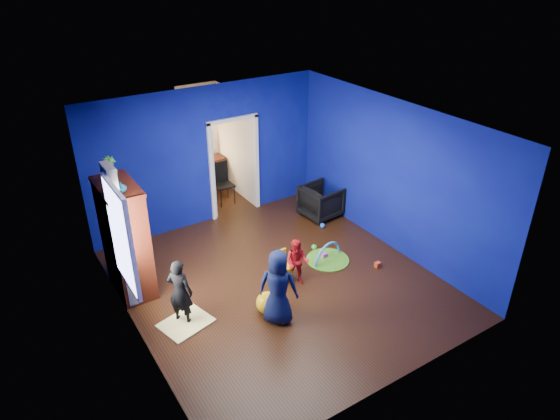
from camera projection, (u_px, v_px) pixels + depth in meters
floor at (279, 283)px, 8.78m from camera, size 5.00×5.50×0.01m
ceiling at (279, 124)px, 7.43m from camera, size 5.00×5.50×0.01m
wall_back at (207, 157)px, 10.15m from camera, size 5.00×0.02×2.90m
wall_front at (400, 299)px, 6.05m from camera, size 5.00×0.02×2.90m
wall_left at (127, 255)px, 6.92m from camera, size 0.02×5.50×2.90m
wall_right at (392, 176)px, 9.29m from camera, size 0.02×5.50×2.90m
alcove at (215, 147)px, 11.19m from camera, size 1.00×1.75×2.50m
armchair at (321, 201)px, 10.80m from camera, size 0.85×0.83×0.71m
child_black at (180, 292)px, 7.63m from camera, size 0.47×0.49×1.13m
child_navy at (278, 287)px, 7.62m from camera, size 0.73×0.71×1.26m
toddler_red at (297, 262)px, 8.57m from camera, size 0.53×0.53×0.87m
vase at (121, 187)px, 7.49m from camera, size 0.21×0.21×0.17m
potted_plant at (110, 169)px, 7.82m from camera, size 0.28×0.28×0.39m
tv_armoire at (125, 239)px, 8.21m from camera, size 0.58×1.14×1.96m
crt_tv at (127, 236)px, 8.21m from camera, size 0.46×0.70×0.54m
yellow_blanket at (186, 323)px, 7.81m from camera, size 0.88×0.77×0.03m
hopper_ball at (267, 303)px, 7.99m from camera, size 0.37×0.37×0.37m
kid_chair at (283, 268)px, 8.74m from camera, size 0.30×0.30×0.50m
play_mat at (328, 260)px, 9.40m from camera, size 0.81×0.81×0.02m
toy_arch at (328, 259)px, 9.40m from camera, size 0.72×0.21×0.73m
window_left at (120, 238)px, 7.14m from camera, size 0.03×0.95×1.55m
curtain at (120, 237)px, 7.75m from camera, size 0.14×0.42×2.40m
doorway at (234, 168)px, 10.63m from camera, size 1.16×0.10×2.10m
study_desk at (206, 173)px, 12.07m from camera, size 0.88×0.44×0.75m
desk_monitor at (202, 150)px, 11.89m from camera, size 0.40×0.05×0.32m
desk_lamp at (193, 154)px, 11.72m from camera, size 0.14×0.14×0.14m
folding_chair at (224, 184)px, 11.31m from camera, size 0.40×0.40×0.92m
book_shelf at (199, 106)px, 11.38m from camera, size 0.88×0.24×0.04m
toy_0 at (378, 265)px, 9.19m from camera, size 0.10×0.08×0.10m
toy_1 at (322, 225)px, 10.47m from camera, size 0.11×0.11×0.11m
toy_2 at (284, 320)px, 7.83m from camera, size 0.10×0.08×0.10m
toy_3 at (314, 247)px, 9.72m from camera, size 0.11×0.11×0.11m
toy_4 at (324, 256)px, 9.46m from camera, size 0.10×0.08×0.10m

